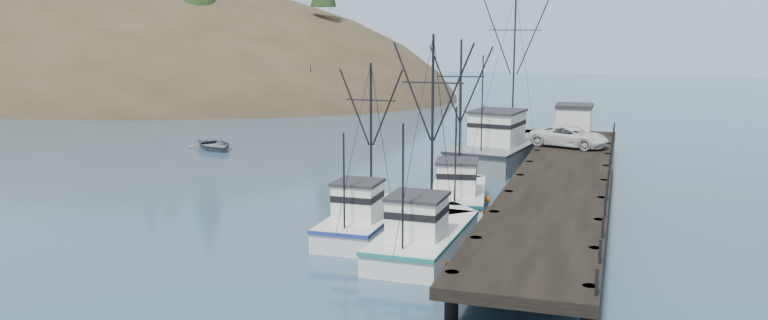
% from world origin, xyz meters
% --- Properties ---
extents(ground, '(400.00, 400.00, 0.00)m').
position_xyz_m(ground, '(0.00, 0.00, 0.00)').
color(ground, '#2C4863').
rests_on(ground, ground).
extents(pier, '(6.00, 44.00, 2.00)m').
position_xyz_m(pier, '(14.00, 16.00, 1.69)').
color(pier, black).
rests_on(pier, ground).
extents(headland, '(134.80, 78.00, 51.00)m').
position_xyz_m(headland, '(-74.95, 78.61, -4.55)').
color(headland, '#382D1E').
rests_on(headland, ground).
extents(distant_ridge, '(360.00, 40.00, 26.00)m').
position_xyz_m(distant_ridge, '(10.00, 170.00, 0.00)').
color(distant_ridge, '#9EB2C6').
rests_on(distant_ridge, ground).
extents(distant_ridge_far, '(180.00, 25.00, 18.00)m').
position_xyz_m(distant_ridge_far, '(-40.00, 185.00, 0.00)').
color(distant_ridge_far, silver).
rests_on(distant_ridge_far, ground).
extents(moored_sailboats, '(15.68, 13.27, 6.35)m').
position_xyz_m(moored_sailboats, '(-27.41, 60.10, 0.33)').
color(moored_sailboats, silver).
rests_on(moored_sailboats, ground).
extents(trawler_near, '(3.90, 11.19, 11.37)m').
position_xyz_m(trawler_near, '(8.14, 4.57, 0.82)').
color(trawler_near, silver).
rests_on(trawler_near, ground).
extents(trawler_mid, '(3.26, 9.59, 9.79)m').
position_xyz_m(trawler_mid, '(4.22, 6.54, 0.82)').
color(trawler_mid, silver).
rests_on(trawler_mid, ground).
extents(trawler_far, '(4.79, 10.64, 10.91)m').
position_xyz_m(trawler_far, '(7.72, 14.36, 0.82)').
color(trawler_far, silver).
rests_on(trawler_far, ground).
extents(work_vessel, '(7.53, 17.66, 14.41)m').
position_xyz_m(work_vessel, '(8.14, 31.50, 1.23)').
color(work_vessel, slate).
rests_on(work_vessel, ground).
extents(pier_shed, '(3.00, 3.20, 2.80)m').
position_xyz_m(pier_shed, '(13.55, 33.98, 3.42)').
color(pier_shed, silver).
rests_on(pier_shed, pier).
extents(pickup_truck, '(6.56, 4.46, 1.67)m').
position_xyz_m(pickup_truck, '(13.61, 28.24, 2.83)').
color(pickup_truck, silver).
rests_on(pickup_truck, pier).
extents(motorboat, '(6.84, 6.72, 1.16)m').
position_xyz_m(motorboat, '(-18.61, 29.32, 0.00)').
color(motorboat, slate).
rests_on(motorboat, ground).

